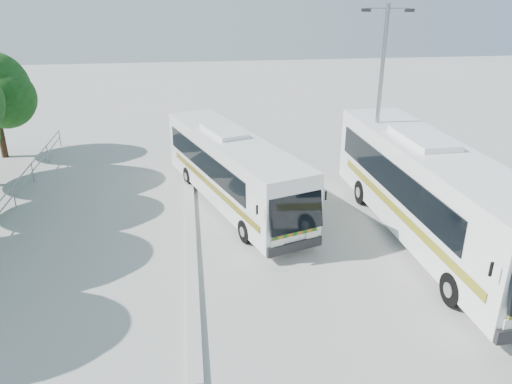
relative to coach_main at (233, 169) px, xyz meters
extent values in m
plane|color=#A6A6A1|center=(0.36, -4.97, -1.68)|extent=(100.00, 100.00, 0.00)
cube|color=#B2B2AD|center=(-1.94, -2.97, -1.61)|extent=(0.40, 16.00, 0.15)
cylinder|color=gray|center=(-9.64, 9.03, -1.18)|extent=(0.06, 0.06, 1.00)
cylinder|color=#382314|center=(-12.34, 8.33, -0.30)|extent=(0.36, 0.36, 2.77)
sphere|color=#16370F|center=(-11.59, 7.83, 1.78)|extent=(3.28, 3.28, 3.28)
cube|color=silver|center=(-0.01, 0.03, 0.01)|extent=(5.59, 11.00, 2.76)
cube|color=black|center=(1.72, -5.14, 0.35)|extent=(2.10, 1.05, 1.75)
cube|color=black|center=(-1.27, 0.18, 0.35)|extent=(2.80, 8.24, 0.99)
cube|color=black|center=(0.91, 0.91, 0.35)|extent=(2.80, 8.24, 0.99)
cube|color=#0C5711|center=(-1.01, -0.60, -0.51)|extent=(3.01, 8.92, 0.25)
cylinder|color=black|center=(0.14, -3.64, -1.23)|extent=(0.54, 0.94, 0.90)
cylinder|color=black|center=(2.08, -2.99, -1.23)|extent=(0.54, 0.94, 0.90)
cylinder|color=black|center=(-1.95, 2.62, -1.23)|extent=(0.54, 0.94, 0.90)
cylinder|color=black|center=(-0.02, 3.26, -1.23)|extent=(0.54, 0.94, 0.90)
cube|color=white|center=(7.04, -4.31, 0.33)|extent=(3.05, 12.93, 3.27)
cube|color=black|center=(5.66, -3.71, 0.73)|extent=(0.35, 10.29, 1.18)
cube|color=black|center=(8.39, -3.63, 0.73)|extent=(0.35, 10.29, 1.18)
cube|color=#0D5E1B|center=(5.69, -4.67, -0.29)|extent=(0.36, 11.14, 0.30)
cylinder|color=black|center=(5.96, -8.53, -1.15)|extent=(0.35, 1.08, 1.07)
cylinder|color=black|center=(5.73, -0.71, -1.15)|extent=(0.35, 1.08, 1.07)
cylinder|color=black|center=(8.15, -0.64, -1.15)|extent=(0.35, 1.08, 1.07)
cylinder|color=gray|center=(6.26, -0.38, 2.55)|extent=(0.20, 0.20, 8.46)
cylinder|color=gray|center=(6.26, -0.38, 6.57)|extent=(1.66, 0.48, 0.08)
cube|color=black|center=(5.43, -0.18, 6.51)|extent=(0.40, 0.27, 0.13)
cube|color=black|center=(7.08, -0.58, 6.51)|extent=(0.40, 0.27, 0.13)
camera|label=1|loc=(-1.74, -20.49, 7.47)|focal=35.00mm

